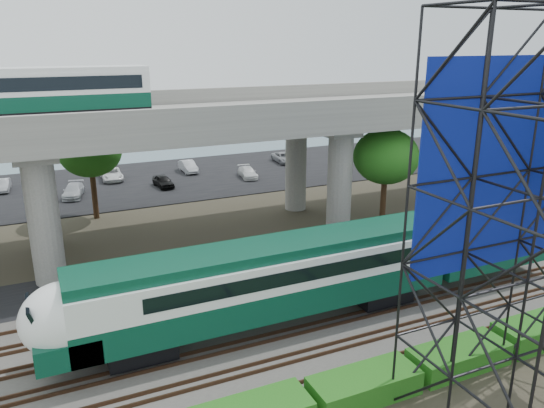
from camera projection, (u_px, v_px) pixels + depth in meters
name	position (u px, v px, depth m)	size (l,w,h in m)	color
ground	(294.00, 349.00, 25.01)	(140.00, 140.00, 0.00)	#474233
ballast_bed	(276.00, 327.00, 26.72)	(90.00, 12.00, 0.20)	slate
service_road	(220.00, 266.00, 34.12)	(90.00, 5.00, 0.08)	black
parking_lot	(145.00, 181.00, 54.53)	(90.00, 18.00, 0.08)	black
harbor_water	(112.00, 145.00, 73.65)	(140.00, 40.00, 0.03)	#43616F
rail_tracks	(276.00, 324.00, 26.66)	(90.00, 9.52, 0.16)	#472D1E
commuter_train	(310.00, 270.00, 26.63)	(29.30, 3.06, 4.30)	black
overpass	(181.00, 128.00, 36.22)	(80.00, 12.00, 12.40)	#9E9B93
hedge_strip	(364.00, 385.00, 21.51)	(34.60, 1.80, 1.20)	#175E15
trees	(124.00, 171.00, 35.55)	(40.94, 16.94, 7.69)	#382314
parked_cars	(149.00, 176.00, 54.34)	(37.15, 9.35, 1.24)	white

